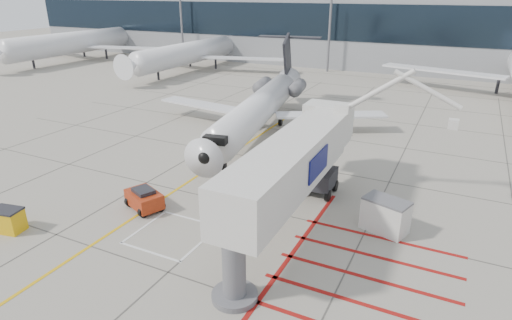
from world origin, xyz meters
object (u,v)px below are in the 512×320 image
at_px(spill_bin, 8,220).
at_px(regional_jet, 251,98).
at_px(jet_bridge, 288,175).
at_px(pushback_tug, 144,198).

bearing_deg(spill_bin, regional_jet, 63.82).
bearing_deg(jet_bridge, pushback_tug, -172.53).
xyz_separation_m(regional_jet, spill_bin, (-5.48, -20.66, -3.38)).
bearing_deg(jet_bridge, regional_jet, 123.41).
relative_size(regional_jet, jet_bridge, 1.69).
bearing_deg(spill_bin, jet_bridge, 14.19).
bearing_deg(pushback_tug, jet_bridge, 31.33).
distance_m(pushback_tug, spill_bin, 7.79).
xyz_separation_m(regional_jet, pushback_tug, (-0.15, -14.97, -3.36)).
height_order(jet_bridge, pushback_tug, jet_bridge).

